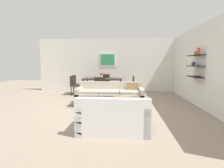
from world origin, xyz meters
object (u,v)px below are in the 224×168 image
(coffee_table, at_px, (110,108))
(apple_on_coffee_table, at_px, (100,100))
(decorative_bowl, at_px, (113,100))
(wine_glass_right_near, at_px, (117,76))
(dining_table, at_px, (103,80))
(dining_chair_foot, at_px, (100,86))
(candle_jar, at_px, (121,100))
(dining_chair_left_near, at_px, (74,84))
(dining_chair_right_far, at_px, (131,83))
(centerpiece_vase, at_px, (102,75))
(wine_glass_left_far, at_px, (89,76))
(dining_chair_head, at_px, (105,82))
(dining_chair_left_far, at_px, (77,83))
(wine_glass_right_far, at_px, (117,76))
(wine_glass_foot, at_px, (102,76))
(sofa_beige, at_px, (110,97))
(loveseat_white, at_px, (114,118))
(dining_chair_right_near, at_px, (131,84))

(coffee_table, distance_m, apple_on_coffee_table, 0.36)
(decorative_bowl, bearing_deg, wine_glass_right_near, 90.85)
(dining_table, xyz_separation_m, dining_chair_foot, (-0.00, -0.88, -0.18))
(coffee_table, height_order, candle_jar, candle_jar)
(dining_table, distance_m, dining_chair_left_near, 1.32)
(dining_chair_right_far, relative_size, centerpiece_vase, 3.28)
(apple_on_coffee_table, xyz_separation_m, wine_glass_left_far, (-1.00, 3.41, 0.44))
(dining_chair_head, xyz_separation_m, dining_chair_left_near, (-1.29, -1.09, 0.00))
(dining_table, relative_size, wine_glass_right_near, 11.60)
(apple_on_coffee_table, bearing_deg, wine_glass_right_near, 84.27)
(dining_chair_left_near, bearing_deg, centerpiece_vase, 11.65)
(dining_chair_left_far, height_order, wine_glass_right_near, wine_glass_right_near)
(apple_on_coffee_table, xyz_separation_m, wine_glass_right_far, (0.32, 3.41, 0.46))
(dining_chair_left_near, height_order, centerpiece_vase, centerpiece_vase)
(dining_chair_head, bearing_deg, candle_jar, -77.73)
(coffee_table, xyz_separation_m, candle_jar, (0.29, -0.05, 0.23))
(candle_jar, xyz_separation_m, dining_chair_right_far, (0.38, 3.52, 0.08))
(dining_chair_head, bearing_deg, wine_glass_foot, -90.00)
(sofa_beige, relative_size, apple_on_coffee_table, 29.43)
(sofa_beige, relative_size, decorative_bowl, 5.83)
(dining_chair_foot, bearing_deg, decorative_bowl, -73.46)
(apple_on_coffee_table, relative_size, dining_table, 0.04)
(dining_chair_left_near, distance_m, wine_glass_right_near, 1.98)
(coffee_table, relative_size, dining_table, 0.60)
(dining_chair_right_far, distance_m, centerpiece_vase, 1.41)
(coffee_table, bearing_deg, wine_glass_foot, 102.24)
(wine_glass_foot, bearing_deg, dining_chair_head, 90.00)
(loveseat_white, relative_size, dining_chair_left_far, 1.67)
(sofa_beige, height_order, dining_chair_foot, dining_chair_foot)
(loveseat_white, bearing_deg, centerpiece_vase, 100.58)
(dining_table, distance_m, wine_glass_foot, 0.45)
(candle_jar, xyz_separation_m, centerpiece_vase, (-0.97, 3.35, 0.48))
(dining_chair_left_near, bearing_deg, dining_chair_foot, -27.37)
(sofa_beige, xyz_separation_m, dining_chair_right_far, (0.76, 2.32, 0.21))
(candle_jar, bearing_deg, dining_table, 105.39)
(coffee_table, height_order, dining_table, dining_table)
(coffee_table, relative_size, wine_glass_left_far, 6.92)
(dining_chair_left_far, relative_size, wine_glass_right_near, 5.80)
(wine_glass_right_near, bearing_deg, dining_chair_foot, -130.91)
(loveseat_white, distance_m, dining_chair_left_far, 5.20)
(loveseat_white, height_order, dining_chair_head, dining_chair_head)
(dining_chair_right_near, distance_m, dining_chair_left_near, 2.57)
(candle_jar, bearing_deg, dining_chair_right_far, 83.90)
(dining_table, bearing_deg, apple_on_coffee_table, -84.09)
(apple_on_coffee_table, relative_size, dining_chair_head, 0.09)
(sofa_beige, height_order, dining_chair_head, dining_chair_head)
(wine_glass_right_far, bearing_deg, wine_glass_foot, -141.32)
(dining_table, bearing_deg, dining_chair_foot, -90.00)
(apple_on_coffee_table, bearing_deg, dining_chair_right_far, 74.90)
(apple_on_coffee_table, height_order, wine_glass_right_far, wine_glass_right_far)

